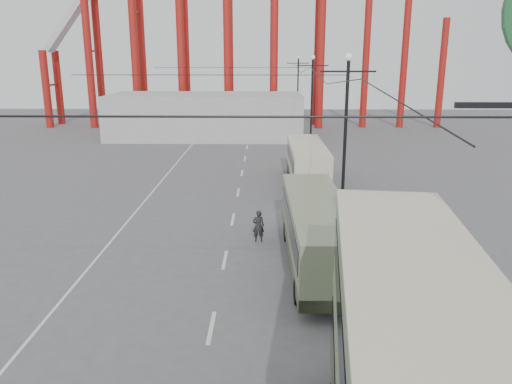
{
  "coord_description": "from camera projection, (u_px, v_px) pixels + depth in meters",
  "views": [
    {
      "loc": [
        0.82,
        -11.46,
        9.07
      ],
      "look_at": [
        0.43,
        11.0,
        3.0
      ],
      "focal_mm": 35.0,
      "sensor_mm": 36.0,
      "label": 1
    }
  ],
  "objects": [
    {
      "name": "fairground_shed",
      "position": [
        206.0,
        116.0,
        58.26
      ],
      "size": [
        22.0,
        10.0,
        5.0
      ],
      "primitive_type": "cube",
      "color": "#A1A29C",
      "rests_on": "ground"
    },
    {
      "name": "road_markings",
      "position": [
        238.0,
        201.0,
        32.47
      ],
      "size": [
        12.52,
        120.0,
        0.01
      ],
      "color": "silver",
      "rests_on": "ground"
    },
    {
      "name": "single_decker_cream",
      "position": [
        307.0,
        162.0,
        36.24
      ],
      "size": [
        2.52,
        9.76,
        3.03
      ],
      "rotation": [
        0.0,
        0.0,
        0.0
      ],
      "color": "beige",
      "rests_on": "ground"
    },
    {
      "name": "lamp_post_far",
      "position": [
        312.0,
        102.0,
        50.74
      ],
      "size": [
        3.2,
        0.44,
        9.32
      ],
      "color": "black",
      "rests_on": "ground"
    },
    {
      "name": "lamp_post_mid",
      "position": [
        345.0,
        134.0,
        29.5
      ],
      "size": [
        3.2,
        0.44,
        9.32
      ],
      "color": "black",
      "rests_on": "ground"
    },
    {
      "name": "single_decker_green",
      "position": [
        316.0,
        230.0,
        22.03
      ],
      "size": [
        2.66,
        10.7,
        3.01
      ],
      "rotation": [
        0.0,
        0.0,
        0.02
      ],
      "color": "gray",
      "rests_on": "ground"
    },
    {
      "name": "pedestrian",
      "position": [
        258.0,
        226.0,
        25.23
      ],
      "size": [
        0.65,
        0.47,
        1.65
      ],
      "primitive_type": "imported",
      "rotation": [
        0.0,
        0.0,
        3.27
      ],
      "color": "black",
      "rests_on": "ground"
    },
    {
      "name": "lamp_post_distant",
      "position": [
        298.0,
        89.0,
        71.98
      ],
      "size": [
        3.2,
        0.44,
        9.32
      ],
      "color": "black",
      "rests_on": "ground"
    }
  ]
}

